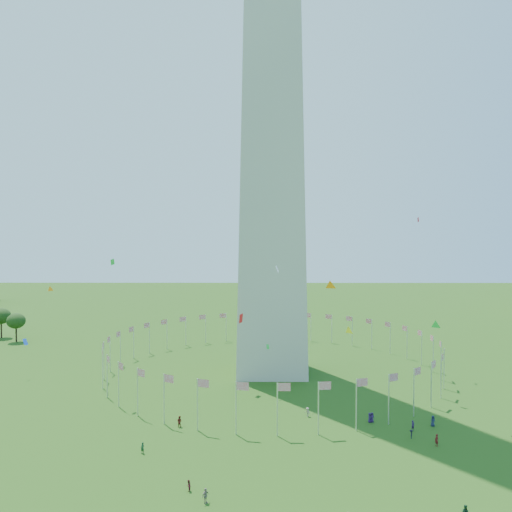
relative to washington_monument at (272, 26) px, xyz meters
The scene contains 5 objects.
ground 98.18m from the washington_monument, 90.00° to the right, with size 600.00×600.00×0.00m, color #1F430F.
washington_monument is the anchor object (origin of this frame).
flag_ring 80.00m from the washington_monument, 96.12° to the left, with size 80.24×80.24×9.00m.
crowd 96.00m from the washington_monument, 79.01° to the right, with size 103.12×68.07×2.05m.
kites_aloft 71.42m from the washington_monument, 60.33° to the right, with size 131.45×66.84×40.33m.
Camera 1 is at (-3.08, -72.37, 33.08)m, focal length 35.00 mm.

